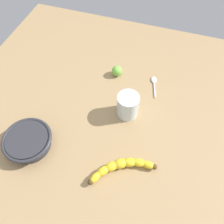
{
  "coord_description": "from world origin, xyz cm",
  "views": [
    {
      "loc": [
        -16.2,
        40.76,
        73.31
      ],
      "look_at": [
        -2.54,
        -1.69,
        5.0
      ],
      "focal_mm": 35.21,
      "sensor_mm": 36.0,
      "label": 1
    }
  ],
  "objects_px": {
    "ceramic_bowl": "(28,141)",
    "lime_fruit": "(117,71)",
    "banana": "(121,167)",
    "teaspoon": "(154,81)",
    "smoothie_glass": "(128,106)"
  },
  "relations": [
    {
      "from": "ceramic_bowl",
      "to": "lime_fruit",
      "type": "bearing_deg",
      "value": -114.87
    },
    {
      "from": "banana",
      "to": "teaspoon",
      "type": "relative_size",
      "value": 1.78
    },
    {
      "from": "smoothie_glass",
      "to": "lime_fruit",
      "type": "height_order",
      "value": "smoothie_glass"
    },
    {
      "from": "lime_fruit",
      "to": "teaspoon",
      "type": "distance_m",
      "value": 0.16
    },
    {
      "from": "lime_fruit",
      "to": "teaspoon",
      "type": "bearing_deg",
      "value": -176.57
    },
    {
      "from": "smoothie_glass",
      "to": "teaspoon",
      "type": "xyz_separation_m",
      "value": [
        -0.07,
        -0.19,
        -0.04
      ]
    },
    {
      "from": "banana",
      "to": "lime_fruit",
      "type": "height_order",
      "value": "lime_fruit"
    },
    {
      "from": "banana",
      "to": "ceramic_bowl",
      "type": "relative_size",
      "value": 1.19
    },
    {
      "from": "banana",
      "to": "teaspoon",
      "type": "distance_m",
      "value": 0.4
    },
    {
      "from": "banana",
      "to": "lime_fruit",
      "type": "xyz_separation_m",
      "value": [
        0.13,
        -0.39,
        0.01
      ]
    },
    {
      "from": "ceramic_bowl",
      "to": "lime_fruit",
      "type": "height_order",
      "value": "ceramic_bowl"
    },
    {
      "from": "lime_fruit",
      "to": "teaspoon",
      "type": "xyz_separation_m",
      "value": [
        -0.16,
        -0.01,
        -0.02
      ]
    },
    {
      "from": "ceramic_bowl",
      "to": "smoothie_glass",
      "type": "bearing_deg",
      "value": -140.81
    },
    {
      "from": "smoothie_glass",
      "to": "ceramic_bowl",
      "type": "xyz_separation_m",
      "value": [
        0.28,
        0.23,
        -0.02
      ]
    },
    {
      "from": "ceramic_bowl",
      "to": "lime_fruit",
      "type": "xyz_separation_m",
      "value": [
        -0.19,
        -0.41,
        -0.01
      ]
    }
  ]
}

